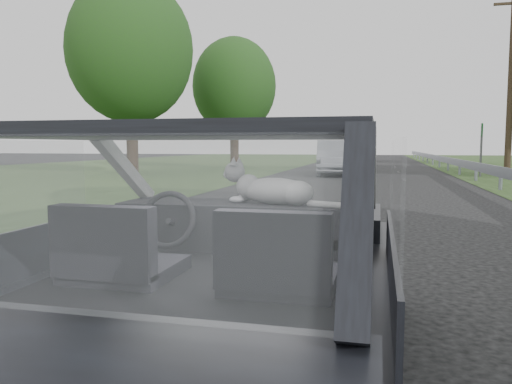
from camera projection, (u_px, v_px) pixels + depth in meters
The scene contains 11 objects.
subject_car at pixel (214, 268), 2.61m from camera, with size 1.80×4.00×1.45m, color black.
dashboard at pixel (245, 226), 3.20m from camera, with size 1.58×0.45×0.30m, color black.
driver_seat at pixel (115, 246), 2.41m from camera, with size 0.50×0.72×0.42m, color black.
passenger_seat at pixel (278, 255), 2.22m from camera, with size 0.50×0.72×0.42m, color black.
steering_wheel at pixel (168, 220), 3.00m from camera, with size 0.36×0.36×0.04m, color black.
cat at pixel (275, 189), 3.08m from camera, with size 0.64×0.20×0.29m, color #A0A0A1.
other_car at pixel (335, 158), 22.92m from camera, with size 1.91×4.85×1.60m, color #9EA2AA.
highway_sign at pixel (481, 150), 21.49m from camera, with size 0.09×0.92×2.30m, color #0C5B1A.
utility_pole at pixel (511, 82), 20.21m from camera, with size 0.25×0.25×7.81m, color #322517.
tree_5 at pixel (131, 79), 23.15m from camera, with size 5.82×5.82×8.82m, color #26551A, non-canonical shape.
tree_6 at pixel (234, 105), 29.24m from camera, with size 4.89×4.89×7.41m, color #26551A, non-canonical shape.
Camera 1 is at (0.83, -2.43, 1.37)m, focal length 35.00 mm.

